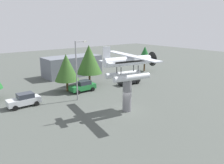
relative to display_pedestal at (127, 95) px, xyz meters
The scene contains 11 objects.
ground_plane 2.08m from the display_pedestal, ahead, with size 140.00×140.00×0.00m, color #4C514C.
display_pedestal is the anchor object (origin of this frame).
floatplane_monument 3.75m from the display_pedestal, 10.09° to the right, with size 7.12×10.43×4.00m.
car_near_silver 13.61m from the display_pedestal, 134.81° to the left, with size 4.20×2.02×1.76m.
car_mid_green 10.65m from the display_pedestal, 89.83° to the left, with size 4.20×2.02×1.76m.
car_far_black 12.89m from the display_pedestal, 46.17° to the left, with size 4.20×2.02×1.76m.
streetlight_primary 8.35m from the display_pedestal, 109.16° to the left, with size 1.84×0.28×8.36m.
storefront_building 22.43m from the display_pedestal, 78.73° to the left, with size 11.68×5.24×4.04m, color slate.
tree_east 12.48m from the display_pedestal, 98.86° to the left, with size 3.81×3.81×6.04m.
tree_center_back 13.91m from the display_pedestal, 76.99° to the left, with size 4.46×4.46×7.07m.
tree_far_east 25.20m from the display_pedestal, 38.77° to the left, with size 3.08×3.08×5.64m.
Camera 1 is at (-17.83, -19.53, 10.65)m, focal length 35.97 mm.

